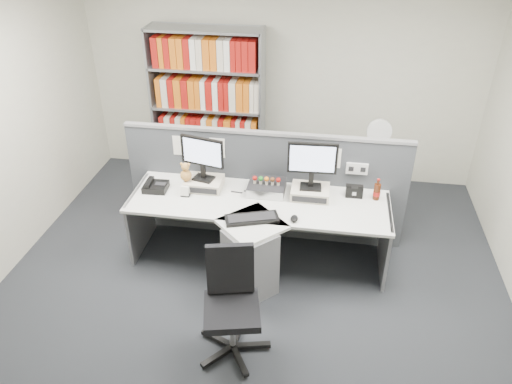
% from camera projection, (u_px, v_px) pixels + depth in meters
% --- Properties ---
extents(ground, '(5.50, 5.50, 0.00)m').
position_uv_depth(ground, '(245.00, 312.00, 4.64)').
color(ground, '#2C2F34').
rests_on(ground, ground).
extents(room_shell, '(5.04, 5.54, 2.72)m').
position_uv_depth(room_shell, '(242.00, 137.00, 3.70)').
color(room_shell, beige).
rests_on(room_shell, ground).
extents(partition, '(3.00, 0.08, 1.27)m').
position_uv_depth(partition, '(265.00, 185.00, 5.35)').
color(partition, '#42454B').
rests_on(partition, ground).
extents(desk, '(2.60, 1.20, 0.72)m').
position_uv_depth(desk, '(255.00, 235.00, 4.90)').
color(desk, silver).
rests_on(desk, ground).
extents(monitor_riser_left, '(0.38, 0.31, 0.10)m').
position_uv_depth(monitor_riser_left, '(204.00, 183.00, 5.14)').
color(monitor_riser_left, beige).
rests_on(monitor_riser_left, desk).
extents(monitor_riser_right, '(0.38, 0.31, 0.10)m').
position_uv_depth(monitor_riser_right, '(310.00, 192.00, 4.99)').
color(monitor_riser_right, beige).
rests_on(monitor_riser_right, desk).
extents(monitor_left, '(0.45, 0.19, 0.47)m').
position_uv_depth(monitor_left, '(202.00, 155.00, 4.97)').
color(monitor_left, black).
rests_on(monitor_left, monitor_riser_left).
extents(monitor_right, '(0.48, 0.16, 0.49)m').
position_uv_depth(monitor_right, '(312.00, 162.00, 4.81)').
color(monitor_right, black).
rests_on(monitor_right, monitor_riser_right).
extents(desktop_pc, '(0.37, 0.33, 0.10)m').
position_uv_depth(desktop_pc, '(267.00, 188.00, 5.07)').
color(desktop_pc, black).
rests_on(desktop_pc, desk).
extents(figurines, '(0.29, 0.05, 0.09)m').
position_uv_depth(figurines, '(267.00, 180.00, 5.00)').
color(figurines, beige).
rests_on(figurines, desktop_pc).
extents(keyboard, '(0.54, 0.34, 0.03)m').
position_uv_depth(keyboard, '(252.00, 218.00, 4.65)').
color(keyboard, black).
rests_on(keyboard, desk).
extents(mouse, '(0.07, 0.11, 0.04)m').
position_uv_depth(mouse, '(294.00, 219.00, 4.64)').
color(mouse, black).
rests_on(mouse, desk).
extents(desk_phone, '(0.25, 0.23, 0.10)m').
position_uv_depth(desk_phone, '(155.00, 186.00, 5.11)').
color(desk_phone, black).
rests_on(desk_phone, desk).
extents(desk_calendar, '(0.09, 0.07, 0.11)m').
position_uv_depth(desk_calendar, '(185.00, 192.00, 5.00)').
color(desk_calendar, black).
rests_on(desk_calendar, desk).
extents(plush_toy, '(0.12, 0.12, 0.20)m').
position_uv_depth(plush_toy, '(186.00, 173.00, 5.05)').
color(plush_toy, '#BC853E').
rests_on(plush_toy, monitor_riser_left).
extents(speaker, '(0.17, 0.10, 0.11)m').
position_uv_depth(speaker, '(354.00, 191.00, 4.99)').
color(speaker, black).
rests_on(speaker, desk).
extents(cola_bottle, '(0.07, 0.07, 0.23)m').
position_uv_depth(cola_bottle, '(377.00, 192.00, 4.93)').
color(cola_bottle, '#3F190A').
rests_on(cola_bottle, desk).
extents(shelving_unit, '(1.41, 0.40, 2.00)m').
position_uv_depth(shelving_unit, '(208.00, 110.00, 6.31)').
color(shelving_unit, gray).
rests_on(shelving_unit, ground).
extents(filing_cabinet, '(0.45, 0.61, 0.70)m').
position_uv_depth(filing_cabinet, '(372.00, 183.00, 5.97)').
color(filing_cabinet, gray).
rests_on(filing_cabinet, ground).
extents(desk_fan, '(0.28, 0.17, 0.48)m').
position_uv_depth(desk_fan, '(379.00, 134.00, 5.63)').
color(desk_fan, white).
rests_on(desk_fan, filing_cabinet).
extents(office_chair, '(0.62, 0.61, 0.94)m').
position_uv_depth(office_chair, '(231.00, 300.00, 4.05)').
color(office_chair, silver).
rests_on(office_chair, ground).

